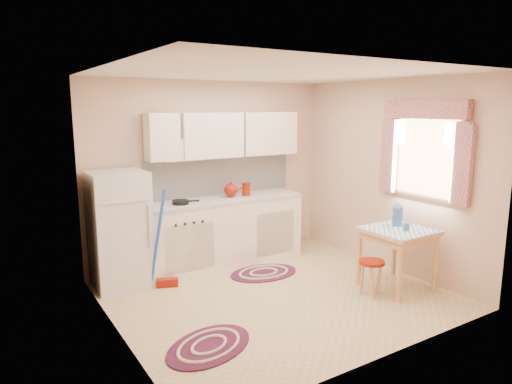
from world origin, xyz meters
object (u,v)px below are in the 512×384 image
(base_cabinets, at_px, (223,232))
(stool, at_px, (371,278))
(fridge, at_px, (119,229))
(table, at_px, (397,259))

(base_cabinets, bearing_deg, stool, -64.57)
(fridge, height_order, base_cabinets, fridge)
(base_cabinets, distance_m, table, 2.31)
(table, bearing_deg, stool, -177.85)
(fridge, bearing_deg, base_cabinets, 2.01)
(base_cabinets, distance_m, stool, 2.12)
(table, bearing_deg, base_cabinets, 125.45)
(table, bearing_deg, fridge, 146.46)
(fridge, xyz_separation_m, table, (2.77, -1.83, -0.34))
(fridge, xyz_separation_m, stool, (2.33, -1.85, -0.49))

